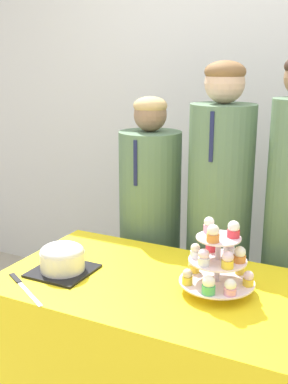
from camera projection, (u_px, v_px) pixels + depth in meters
wall_back at (260, 98)px, 2.82m from camera, size 9.00×0.06×2.70m
table at (166, 367)px, 1.95m from camera, size 1.32×0.72×0.73m
round_cake at (62, 258)px, 1.94m from camera, size 0.23×0.23×0.12m
cake_knife at (20, 284)px, 1.85m from camera, size 0.28×0.17×0.01m
cupcake_stand at (218, 261)px, 1.75m from camera, size 0.28×0.28×0.28m
student_0 at (150, 240)px, 2.53m from camera, size 0.32×0.32×1.39m
student_1 at (218, 235)px, 2.35m from camera, size 0.31×0.31×1.56m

